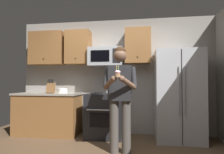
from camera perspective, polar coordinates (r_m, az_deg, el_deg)
name	(u,v)px	position (r m, az deg, el deg)	size (l,w,h in m)	color
wall_back	(114,76)	(4.52, 0.69, 0.21)	(4.40, 0.10, 2.60)	gray
oven_range	(105,115)	(4.22, -2.11, -11.11)	(0.76, 0.70, 0.93)	black
microwave	(106,57)	(4.31, -1.80, 5.90)	(0.74, 0.41, 0.40)	#9EA0A5
refrigerator	(178,95)	(4.12, 18.84, -5.11)	(0.90, 0.75, 1.80)	#B7BABF
cabinet_row_upper	(82,48)	(4.53, -8.92, 8.49)	(2.78, 0.36, 0.76)	brown
counter_left	(48,114)	(4.65, -18.26, -10.12)	(1.44, 0.66, 0.92)	brown
knife_block	(51,88)	(4.52, -17.48, -3.09)	(0.16, 0.15, 0.32)	brown
bowl_large_white	(63,91)	(4.49, -14.28, -3.86)	(0.23, 0.23, 0.11)	white
person	(120,92)	(3.22, 2.36, -4.52)	(0.60, 0.48, 1.76)	#4C4742
cupcake	(118,74)	(2.90, 1.65, 1.02)	(0.09, 0.09, 0.17)	#A87F56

